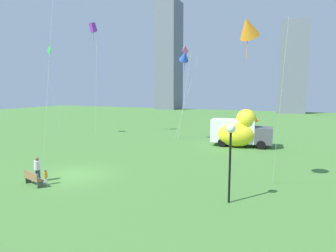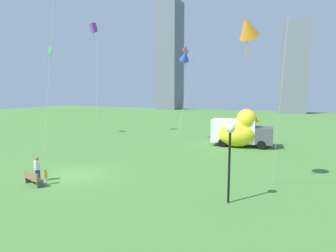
# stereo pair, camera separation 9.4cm
# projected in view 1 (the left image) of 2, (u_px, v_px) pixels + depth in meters

# --- Properties ---
(ground_plane) EXTENTS (140.00, 140.00, 0.00)m
(ground_plane) POSITION_uv_depth(u_px,v_px,m) (76.00, 175.00, 19.65)
(ground_plane) COLOR #4C8239
(park_bench) EXTENTS (1.73, 0.85, 0.90)m
(park_bench) POSITION_uv_depth(u_px,v_px,m) (33.00, 178.00, 17.43)
(park_bench) COLOR olive
(park_bench) RESTS_ON ground
(person_adult) EXTENTS (0.40, 0.40, 1.62)m
(person_adult) POSITION_uv_depth(u_px,v_px,m) (37.00, 168.00, 18.17)
(person_adult) COLOR #38476B
(person_adult) RESTS_ON ground
(person_child) EXTENTS (0.24, 0.24, 0.99)m
(person_child) POSITION_uv_depth(u_px,v_px,m) (46.00, 176.00, 17.56)
(person_child) COLOR silver
(person_child) RESTS_ON ground
(giant_inflatable_duck) EXTENTS (4.87, 3.12, 4.03)m
(giant_inflatable_duck) POSITION_uv_depth(u_px,v_px,m) (238.00, 131.00, 29.35)
(giant_inflatable_duck) COLOR yellow
(giant_inflatable_duck) RESTS_ON ground
(lamppost) EXTENTS (0.49, 0.49, 4.24)m
(lamppost) POSITION_uv_depth(u_px,v_px,m) (231.00, 141.00, 14.41)
(lamppost) COLOR black
(lamppost) RESTS_ON ground
(box_truck) EXTENTS (6.43, 2.84, 2.85)m
(box_truck) POSITION_uv_depth(u_px,v_px,m) (239.00, 133.00, 29.70)
(box_truck) COLOR white
(box_truck) RESTS_ON ground
(city_skyline) EXTENTS (60.42, 15.75, 33.23)m
(city_skyline) POSITION_uv_depth(u_px,v_px,m) (256.00, 64.00, 76.77)
(city_skyline) COLOR slate
(city_skyline) RESTS_ON ground
(kite_blue) EXTENTS (2.72, 2.58, 10.60)m
(kite_blue) POSITION_uv_depth(u_px,v_px,m) (185.00, 56.00, 31.60)
(kite_blue) COLOR silver
(kite_blue) RESTS_ON ground
(kite_pink) EXTENTS (1.42, 1.65, 11.11)m
(kite_pink) POSITION_uv_depth(u_px,v_px,m) (185.00, 55.00, 32.21)
(kite_pink) COLOR silver
(kite_pink) RESTS_ON ground
(kite_orange) EXTENTS (2.85, 3.72, 10.20)m
(kite_orange) POSITION_uv_depth(u_px,v_px,m) (248.00, 28.00, 15.44)
(kite_orange) COLOR silver
(kite_orange) RESTS_ON ground
(kite_purple) EXTENTS (0.91, 0.95, 14.53)m
(kite_purple) POSITION_uv_depth(u_px,v_px,m) (93.00, 28.00, 35.47)
(kite_purple) COLOR silver
(kite_purple) RESTS_ON ground
(kite_green) EXTENTS (1.94, 1.62, 11.54)m
(kite_green) POSITION_uv_depth(u_px,v_px,m) (49.00, 54.00, 34.66)
(kite_green) COLOR silver
(kite_green) RESTS_ON ground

